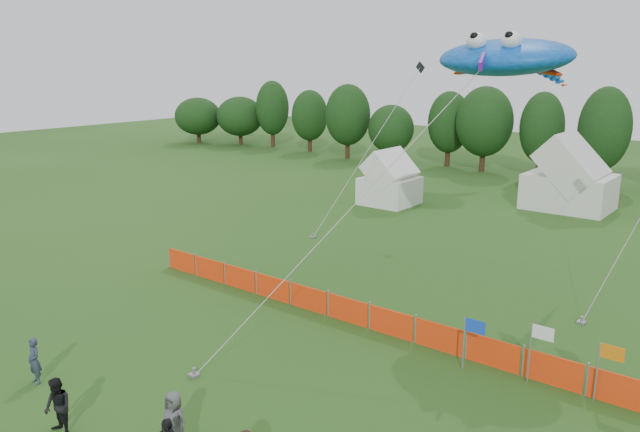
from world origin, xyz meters
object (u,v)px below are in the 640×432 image
Objects in this scene: tent_right at (570,180)px; barrier_fence at (348,310)px; spectator_b at (58,407)px; spectator_e at (175,421)px; tent_left at (390,182)px; spectator_a at (34,361)px; stingray_kite at (509,58)px.

barrier_fence is at bearing -91.52° from tent_right.
spectator_b reaches higher than spectator_e.
tent_right reaches higher than tent_left.
spectator_a is at bearing -99.12° from tent_right.
tent_left is 0.17× the size of stingray_kite.
barrier_fence is 13.18× the size of spectator_b.
spectator_a is (-5.02, -10.08, 0.27)m from barrier_fence.
stingray_kite reaches higher than spectator_b.
spectator_b is 20.80m from stingray_kite.
tent_left is 2.35× the size of spectator_a.
spectator_b is at bearing -13.19° from spectator_a.
spectator_b is (-2.44, -36.52, -1.18)m from tent_right.
tent_right is 0.26× the size of barrier_fence.
spectator_e is at bearing -96.48° from stingray_kite.
tent_right is (10.60, 6.45, 0.41)m from tent_left.
stingray_kite is at bearing 77.18° from spectator_b.
tent_right is at bearing 97.55° from stingray_kite.
spectator_e is at bearing -82.40° from barrier_fence.
tent_right is 3.68× the size of spectator_a.
spectator_b is 0.08× the size of stingray_kite.
stingray_kite is (13.06, -12.14, 8.56)m from tent_left.
tent_right is 0.27× the size of stingray_kite.
spectator_b is (8.15, -30.07, -0.77)m from tent_left.
tent_left is at bearing 104.19° from spectator_a.
tent_left is 29.45m from spectator_a.
spectator_a is 0.93× the size of spectator_e.
spectator_b reaches higher than spectator_a.
tent_right is 35.95m from spectator_a.
spectator_e is (1.28, -9.58, 0.33)m from barrier_fence.
spectator_e is (0.60, -34.97, -1.19)m from tent_right.
spectator_e is at bearing 29.42° from spectator_b.
barrier_fence is 12.23m from stingray_kite.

